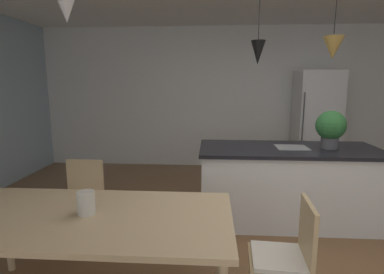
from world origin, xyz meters
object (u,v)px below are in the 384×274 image
dining_table (90,223)px  kitchen_island (287,184)px  chair_far_left (81,201)px  refrigerator (316,123)px  potted_plant_on_island (331,127)px  chair_kitchen_end (286,257)px  vase_on_dining_table (86,203)px

dining_table → kitchen_island: bearing=41.9°
dining_table → chair_far_left: bearing=117.8°
chair_far_left → kitchen_island: 2.33m
refrigerator → chair_far_left: bearing=-138.9°
chair_far_left → potted_plant_on_island: size_ratio=1.99×
kitchen_island → refrigerator: (0.98, 2.06, 0.47)m
chair_far_left → chair_kitchen_end: (1.82, -0.86, 0.00)m
kitchen_island → dining_table: bearing=-138.1°
dining_table → chair_far_left: size_ratio=2.31×
vase_on_dining_table → dining_table: bearing=-27.1°
kitchen_island → potted_plant_on_island: size_ratio=4.77×
potted_plant_on_island → vase_on_dining_table: potted_plant_on_island is taller
dining_table → refrigerator: 4.56m
chair_kitchen_end → refrigerator: (1.37, 3.64, 0.46)m
vase_on_dining_table → kitchen_island: bearing=41.4°
chair_far_left → kitchen_island: size_ratio=0.42×
chair_far_left → vase_on_dining_table: (0.43, -0.85, 0.35)m
chair_kitchen_end → potted_plant_on_island: 1.92m
dining_table → refrigerator: size_ratio=1.08×
dining_table → refrigerator: refrigerator is taller
chair_kitchen_end → potted_plant_on_island: (0.84, 1.58, 0.67)m
dining_table → chair_kitchen_end: bearing=-0.1°
dining_table → kitchen_island: (1.76, 1.58, -0.22)m
dining_table → chair_far_left: 0.99m
chair_far_left → potted_plant_on_island: potted_plant_on_island is taller
kitchen_island → potted_plant_on_island: potted_plant_on_island is taller
chair_far_left → dining_table: bearing=-62.2°
kitchen_island → vase_on_dining_table: 2.40m
kitchen_island → vase_on_dining_table: size_ratio=12.69×
refrigerator → vase_on_dining_table: size_ratio=11.33×
chair_kitchen_end → kitchen_island: (0.39, 1.58, -0.01)m
dining_table → chair_kitchen_end: 1.39m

